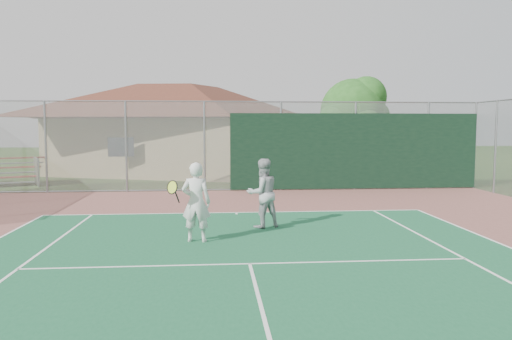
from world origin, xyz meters
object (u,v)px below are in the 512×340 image
Objects in this scene: clubhouse at (180,120)px; tree at (355,113)px; player_white_front at (196,203)px; bleachers at (0,171)px; player_grey_back at (263,194)px.

clubhouse is 9.95m from tree.
clubhouse is 16.92m from player_white_front.
clubhouse reaches higher than player_white_front.
bleachers is 0.82× the size of tree.
player_white_front is (8.78, -11.38, 0.25)m from bleachers.
clubhouse reaches higher than bleachers.
player_grey_back is at bearing -67.26° from bleachers.
bleachers is 2.21× the size of player_white_front.
bleachers is at bearing -124.30° from clubhouse.
player_white_front is (-6.63, -10.90, -2.23)m from tree.
player_white_front reaches higher than bleachers.
tree is (8.05, -5.85, 0.24)m from clubhouse.
clubhouse reaches higher than player_grey_back.
tree is 2.75× the size of player_grey_back.
clubhouse is 8.85× the size of player_grey_back.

